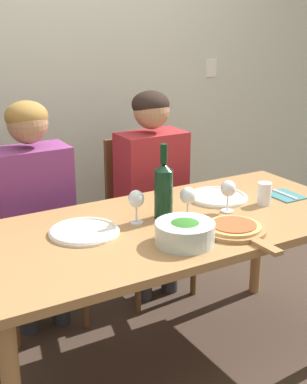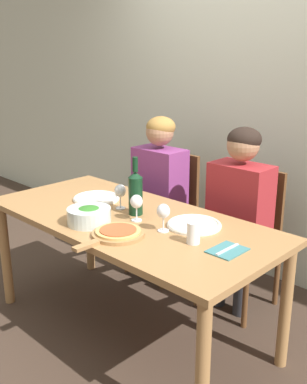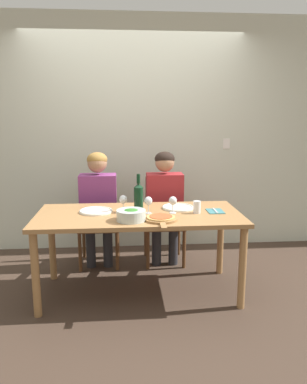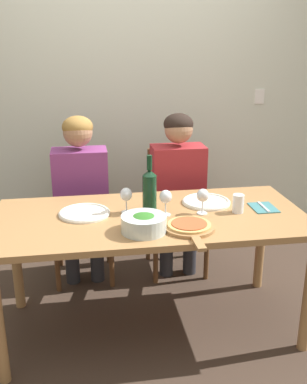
{
  "view_description": "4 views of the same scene",
  "coord_description": "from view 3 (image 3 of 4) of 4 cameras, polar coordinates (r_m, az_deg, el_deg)",
  "views": [
    {
      "loc": [
        -1.17,
        -1.84,
        1.61
      ],
      "look_at": [
        -0.03,
        0.11,
        0.86
      ],
      "focal_mm": 50.0,
      "sensor_mm": 36.0,
      "label": 1
    },
    {
      "loc": [
        1.78,
        -1.63,
        1.63
      ],
      "look_at": [
        0.09,
        0.11,
        0.88
      ],
      "focal_mm": 42.0,
      "sensor_mm": 36.0,
      "label": 2
    },
    {
      "loc": [
        -0.13,
        -3.16,
        1.59
      ],
      "look_at": [
        0.14,
        0.09,
        0.91
      ],
      "focal_mm": 35.0,
      "sensor_mm": 36.0,
      "label": 3
    },
    {
      "loc": [
        -0.36,
        -2.36,
        1.7
      ],
      "look_at": [
        0.04,
        0.15,
        0.83
      ],
      "focal_mm": 42.0,
      "sensor_mm": 36.0,
      "label": 4
    }
  ],
  "objects": [
    {
      "name": "ground_plane",
      "position": [
        3.54,
        -2.13,
        -14.94
      ],
      "size": [
        40.0,
        40.0,
        0.0
      ],
      "primitive_type": "plane",
      "color": "#3D2D23"
    },
    {
      "name": "back_wall",
      "position": [
        4.43,
        -2.99,
        8.61
      ],
      "size": [
        10.0,
        0.06,
        2.7
      ],
      "color": "beige",
      "rests_on": "ground"
    },
    {
      "name": "dining_table",
      "position": [
        3.3,
        -2.22,
        -4.67
      ],
      "size": [
        1.79,
        0.83,
        0.74
      ],
      "color": "#9E7042",
      "rests_on": "ground"
    },
    {
      "name": "chair_left",
      "position": [
        4.1,
        -8.24,
        -3.94
      ],
      "size": [
        0.42,
        0.42,
        0.92
      ],
      "color": "brown",
      "rests_on": "ground"
    },
    {
      "name": "chair_right",
      "position": [
        4.12,
        1.53,
        -3.76
      ],
      "size": [
        0.42,
        0.42,
        0.92
      ],
      "color": "brown",
      "rests_on": "ground"
    },
    {
      "name": "person_woman",
      "position": [
        3.94,
        -8.44,
        -1.04
      ],
      "size": [
        0.47,
        0.51,
        1.21
      ],
      "color": "#28282D",
      "rests_on": "ground"
    },
    {
      "name": "person_man",
      "position": [
        3.95,
        1.72,
        -0.87
      ],
      "size": [
        0.47,
        0.51,
        1.21
      ],
      "color": "#28282D",
      "rests_on": "ground"
    },
    {
      "name": "wine_bottle",
      "position": [
        3.31,
        -2.22,
        -0.74
      ],
      "size": [
        0.08,
        0.08,
        0.34
      ],
      "color": "black",
      "rests_on": "dining_table"
    },
    {
      "name": "broccoli_bowl",
      "position": [
        3.05,
        -3.43,
        -3.53
      ],
      "size": [
        0.24,
        0.24,
        0.1
      ],
      "color": "silver",
      "rests_on": "dining_table"
    },
    {
      "name": "dinner_plate_left",
      "position": [
        3.35,
        -8.76,
        -2.89
      ],
      "size": [
        0.3,
        0.3,
        0.02
      ],
      "color": "silver",
      "rests_on": "dining_table"
    },
    {
      "name": "dinner_plate_right",
      "position": [
        3.45,
        3.74,
        -2.35
      ],
      "size": [
        0.3,
        0.3,
        0.02
      ],
      "color": "silver",
      "rests_on": "dining_table"
    },
    {
      "name": "pizza_on_board",
      "position": [
        3.06,
        1.14,
        -4.07
      ],
      "size": [
        0.27,
        0.41,
        0.04
      ],
      "color": "#9E7042",
      "rests_on": "dining_table"
    },
    {
      "name": "wine_glass_left",
      "position": [
        3.31,
        -4.63,
        -1.27
      ],
      "size": [
        0.07,
        0.07,
        0.15
      ],
      "color": "silver",
      "rests_on": "dining_table"
    },
    {
      "name": "wine_glass_right",
      "position": [
        3.26,
        2.97,
        -1.48
      ],
      "size": [
        0.07,
        0.07,
        0.15
      ],
      "color": "silver",
      "rests_on": "dining_table"
    },
    {
      "name": "wine_glass_centre",
      "position": [
        3.25,
        -0.8,
        -1.5
      ],
      "size": [
        0.07,
        0.07,
        0.15
      ],
      "color": "silver",
      "rests_on": "dining_table"
    },
    {
      "name": "water_tumbler",
      "position": [
        3.29,
        6.63,
        -2.3
      ],
      "size": [
        0.07,
        0.07,
        0.11
      ],
      "color": "silver",
      "rests_on": "dining_table"
    },
    {
      "name": "fork_on_napkin",
      "position": [
        3.38,
        9.39,
        -2.89
      ],
      "size": [
        0.14,
        0.18,
        0.01
      ],
      "color": "#387075",
      "rests_on": "dining_table"
    }
  ]
}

